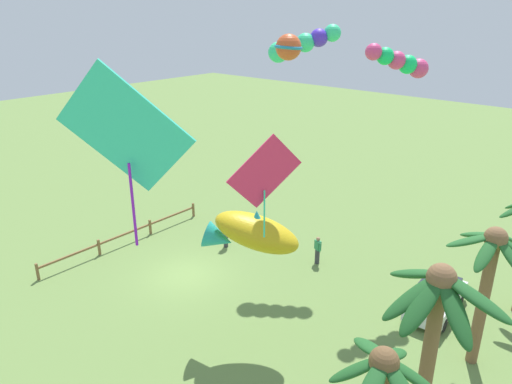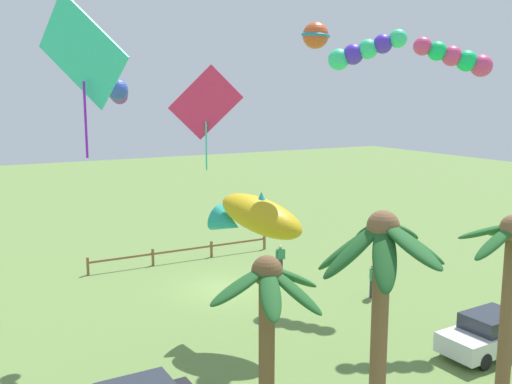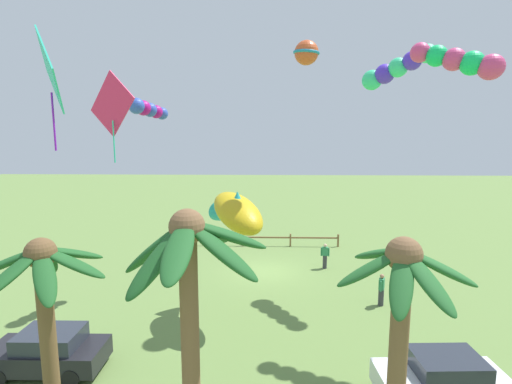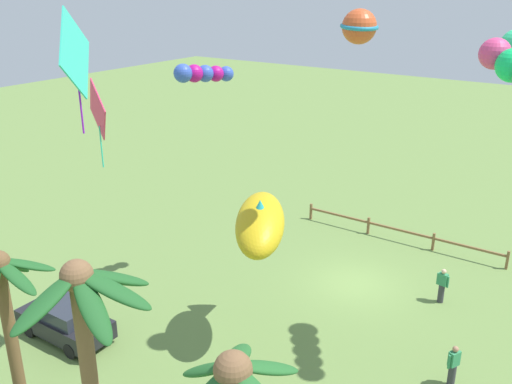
{
  "view_description": "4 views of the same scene",
  "coord_description": "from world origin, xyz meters",
  "px_view_note": "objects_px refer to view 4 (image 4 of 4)",
  "views": [
    {
      "loc": [
        14.0,
        17.18,
        13.19
      ],
      "look_at": [
        1.65,
        6.39,
        6.84
      ],
      "focal_mm": 33.37,
      "sensor_mm": 36.0,
      "label": 1
    },
    {
      "loc": [
        11.53,
        24.5,
        9.39
      ],
      "look_at": [
        1.65,
        6.44,
        5.92
      ],
      "focal_mm": 40.21,
      "sensor_mm": 36.0,
      "label": 2
    },
    {
      "loc": [
        -0.12,
        21.83,
        8.11
      ],
      "look_at": [
        0.41,
        5.31,
        5.7
      ],
      "focal_mm": 26.04,
      "sensor_mm": 36.0,
      "label": 3
    },
    {
      "loc": [
        -8.99,
        21.19,
        13.0
      ],
      "look_at": [
        1.81,
        5.39,
        5.79
      ],
      "focal_mm": 39.34,
      "sensor_mm": 36.0,
      "label": 4
    }
  ],
  "objects_px": {
    "spectator_1": "(453,366)",
    "kite_diamond_1": "(98,111)",
    "spectator_0": "(442,285)",
    "kite_fish_2": "(261,223)",
    "palm_tree_3": "(82,315)",
    "kite_tube_4": "(202,74)",
    "parked_car_0": "(65,320)",
    "kite_diamond_3": "(75,55)",
    "kite_ball_0": "(359,27)",
    "palm_tree_0": "(4,298)"
  },
  "relations": [
    {
      "from": "spectator_1",
      "to": "kite_diamond_1",
      "type": "height_order",
      "value": "kite_diamond_1"
    },
    {
      "from": "kite_diamond_1",
      "to": "spectator_1",
      "type": "bearing_deg",
      "value": -154.35
    },
    {
      "from": "spectator_0",
      "to": "kite_fish_2",
      "type": "height_order",
      "value": "kite_fish_2"
    },
    {
      "from": "spectator_1",
      "to": "kite_fish_2",
      "type": "relative_size",
      "value": 0.37
    },
    {
      "from": "palm_tree_3",
      "to": "kite_tube_4",
      "type": "distance_m",
      "value": 11.71
    },
    {
      "from": "parked_car_0",
      "to": "spectator_1",
      "type": "xyz_separation_m",
      "value": [
        -13.17,
        -5.6,
        0.06
      ]
    },
    {
      "from": "parked_car_0",
      "to": "kite_diamond_3",
      "type": "bearing_deg",
      "value": -78.66
    },
    {
      "from": "kite_ball_0",
      "to": "kite_diamond_1",
      "type": "bearing_deg",
      "value": 33.51
    },
    {
      "from": "spectator_1",
      "to": "kite_tube_4",
      "type": "xyz_separation_m",
      "value": [
        11.43,
        -1.03,
        8.68
      ]
    },
    {
      "from": "spectator_1",
      "to": "kite_tube_4",
      "type": "relative_size",
      "value": 0.59
    },
    {
      "from": "palm_tree_0",
      "to": "parked_car_0",
      "type": "xyz_separation_m",
      "value": [
        2.28,
        -3.45,
        -3.51
      ]
    },
    {
      "from": "kite_tube_4",
      "to": "palm_tree_0",
      "type": "bearing_deg",
      "value": 93.05
    },
    {
      "from": "palm_tree_0",
      "to": "kite_diamond_1",
      "type": "relative_size",
      "value": 1.96
    },
    {
      "from": "parked_car_0",
      "to": "kite_tube_4",
      "type": "height_order",
      "value": "kite_tube_4"
    },
    {
      "from": "kite_fish_2",
      "to": "kite_diamond_3",
      "type": "bearing_deg",
      "value": 17.37
    },
    {
      "from": "kite_diamond_1",
      "to": "kite_tube_4",
      "type": "distance_m",
      "value": 6.2
    },
    {
      "from": "parked_car_0",
      "to": "spectator_1",
      "type": "bearing_deg",
      "value": -156.95
    },
    {
      "from": "spectator_1",
      "to": "spectator_0",
      "type": "bearing_deg",
      "value": -69.22
    },
    {
      "from": "palm_tree_3",
      "to": "kite_tube_4",
      "type": "bearing_deg",
      "value": -68.12
    },
    {
      "from": "kite_ball_0",
      "to": "kite_tube_4",
      "type": "relative_size",
      "value": 0.59
    },
    {
      "from": "kite_diamond_1",
      "to": "kite_diamond_3",
      "type": "bearing_deg",
      "value": -29.74
    },
    {
      "from": "spectator_0",
      "to": "kite_diamond_3",
      "type": "bearing_deg",
      "value": 36.33
    },
    {
      "from": "kite_diamond_1",
      "to": "kite_diamond_3",
      "type": "xyz_separation_m",
      "value": [
        2.96,
        -1.69,
        1.38
      ]
    },
    {
      "from": "kite_tube_4",
      "to": "kite_diamond_3",
      "type": "bearing_deg",
      "value": 63.86
    },
    {
      "from": "palm_tree_0",
      "to": "kite_diamond_3",
      "type": "height_order",
      "value": "kite_diamond_3"
    },
    {
      "from": "palm_tree_0",
      "to": "kite_fish_2",
      "type": "height_order",
      "value": "kite_fish_2"
    },
    {
      "from": "parked_car_0",
      "to": "spectator_0",
      "type": "distance_m",
      "value": 15.54
    },
    {
      "from": "palm_tree_3",
      "to": "kite_diamond_1",
      "type": "relative_size",
      "value": 2.2
    },
    {
      "from": "kite_diamond_1",
      "to": "kite_fish_2",
      "type": "bearing_deg",
      "value": -134.33
    },
    {
      "from": "palm_tree_0",
      "to": "spectator_1",
      "type": "height_order",
      "value": "palm_tree_0"
    },
    {
      "from": "palm_tree_0",
      "to": "kite_tube_4",
      "type": "height_order",
      "value": "kite_tube_4"
    },
    {
      "from": "kite_tube_4",
      "to": "spectator_0",
      "type": "bearing_deg",
      "value": -156.48
    },
    {
      "from": "spectator_0",
      "to": "kite_tube_4",
      "type": "distance_m",
      "value": 13.5
    },
    {
      "from": "spectator_0",
      "to": "kite_fish_2",
      "type": "relative_size",
      "value": 0.37
    },
    {
      "from": "kite_diamond_1",
      "to": "kite_diamond_3",
      "type": "relative_size",
      "value": 0.64
    },
    {
      "from": "parked_car_0",
      "to": "spectator_0",
      "type": "xyz_separation_m",
      "value": [
        -11.22,
        -10.75,
        0.06
      ]
    },
    {
      "from": "spectator_1",
      "to": "kite_diamond_3",
      "type": "height_order",
      "value": "kite_diamond_3"
    },
    {
      "from": "palm_tree_3",
      "to": "kite_tube_4",
      "type": "height_order",
      "value": "kite_tube_4"
    },
    {
      "from": "kite_ball_0",
      "to": "kite_diamond_1",
      "type": "height_order",
      "value": "kite_ball_0"
    },
    {
      "from": "kite_ball_0",
      "to": "kite_diamond_3",
      "type": "height_order",
      "value": "kite_ball_0"
    },
    {
      "from": "palm_tree_0",
      "to": "parked_car_0",
      "type": "bearing_deg",
      "value": -56.51
    },
    {
      "from": "spectator_1",
      "to": "kite_fish_2",
      "type": "height_order",
      "value": "kite_fish_2"
    },
    {
      "from": "parked_car_0",
      "to": "kite_ball_0",
      "type": "bearing_deg",
      "value": -151.86
    },
    {
      "from": "kite_ball_0",
      "to": "spectator_1",
      "type": "bearing_deg",
      "value": -170.51
    },
    {
      "from": "palm_tree_0",
      "to": "parked_car_0",
      "type": "relative_size",
      "value": 1.47
    },
    {
      "from": "kite_fish_2",
      "to": "kite_diamond_3",
      "type": "relative_size",
      "value": 0.93
    },
    {
      "from": "kite_ball_0",
      "to": "parked_car_0",
      "type": "bearing_deg",
      "value": 28.14
    },
    {
      "from": "parked_car_0",
      "to": "kite_diamond_1",
      "type": "height_order",
      "value": "kite_diamond_1"
    },
    {
      "from": "palm_tree_0",
      "to": "kite_diamond_3",
      "type": "bearing_deg",
      "value": -64.22
    },
    {
      "from": "parked_car_0",
      "to": "spectator_1",
      "type": "distance_m",
      "value": 14.32
    }
  ]
}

